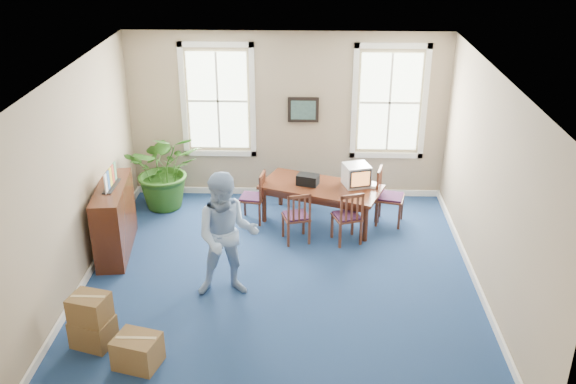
{
  "coord_description": "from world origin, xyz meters",
  "views": [
    {
      "loc": [
        0.39,
        -8.32,
        5.36
      ],
      "look_at": [
        0.1,
        0.6,
        1.25
      ],
      "focal_mm": 40.0,
      "sensor_mm": 36.0,
      "label": 1
    }
  ],
  "objects_px": {
    "conference_table": "(321,204)",
    "potted_plant": "(165,169)",
    "cardboard_boxes": "(108,315)",
    "crt_tv": "(356,175)",
    "man": "(227,236)",
    "chair_near_left": "(296,216)",
    "credenza": "(114,217)"
  },
  "relations": [
    {
      "from": "chair_near_left",
      "to": "man",
      "type": "xyz_separation_m",
      "value": [
        -0.96,
        -1.63,
        0.49
      ]
    },
    {
      "from": "man",
      "to": "credenza",
      "type": "bearing_deg",
      "value": 143.08
    },
    {
      "from": "man",
      "to": "cardboard_boxes",
      "type": "bearing_deg",
      "value": -147.07
    },
    {
      "from": "chair_near_left",
      "to": "cardboard_boxes",
      "type": "relative_size",
      "value": 0.69
    },
    {
      "from": "conference_table",
      "to": "man",
      "type": "relative_size",
      "value": 1.09
    },
    {
      "from": "man",
      "to": "potted_plant",
      "type": "height_order",
      "value": "man"
    },
    {
      "from": "conference_table",
      "to": "credenza",
      "type": "xyz_separation_m",
      "value": [
        -3.39,
        -1.15,
        0.26
      ]
    },
    {
      "from": "credenza",
      "to": "cardboard_boxes",
      "type": "relative_size",
      "value": 1.14
    },
    {
      "from": "conference_table",
      "to": "potted_plant",
      "type": "bearing_deg",
      "value": -170.01
    },
    {
      "from": "crt_tv",
      "to": "potted_plant",
      "type": "distance_m",
      "value": 3.55
    },
    {
      "from": "crt_tv",
      "to": "cardboard_boxes",
      "type": "bearing_deg",
      "value": -150.56
    },
    {
      "from": "conference_table",
      "to": "potted_plant",
      "type": "xyz_separation_m",
      "value": [
        -2.89,
        0.55,
        0.41
      ]
    },
    {
      "from": "chair_near_left",
      "to": "potted_plant",
      "type": "xyz_separation_m",
      "value": [
        -2.46,
        1.27,
        0.29
      ]
    },
    {
      "from": "chair_near_left",
      "to": "conference_table",
      "type": "bearing_deg",
      "value": -137.15
    },
    {
      "from": "crt_tv",
      "to": "man",
      "type": "bearing_deg",
      "value": -146.56
    },
    {
      "from": "conference_table",
      "to": "cardboard_boxes",
      "type": "bearing_deg",
      "value": -108.0
    },
    {
      "from": "conference_table",
      "to": "chair_near_left",
      "type": "relative_size",
      "value": 2.22
    },
    {
      "from": "crt_tv",
      "to": "chair_near_left",
      "type": "bearing_deg",
      "value": -160.5
    },
    {
      "from": "credenza",
      "to": "potted_plant",
      "type": "xyz_separation_m",
      "value": [
        0.5,
        1.71,
        0.15
      ]
    },
    {
      "from": "potted_plant",
      "to": "conference_table",
      "type": "bearing_deg",
      "value": -10.82
    },
    {
      "from": "crt_tv",
      "to": "potted_plant",
      "type": "bearing_deg",
      "value": 155.29
    },
    {
      "from": "man",
      "to": "credenza",
      "type": "height_order",
      "value": "man"
    },
    {
      "from": "crt_tv",
      "to": "chair_near_left",
      "type": "distance_m",
      "value": 1.37
    },
    {
      "from": "potted_plant",
      "to": "cardboard_boxes",
      "type": "xyz_separation_m",
      "value": [
        0.07,
        -4.07,
        -0.38
      ]
    },
    {
      "from": "crt_tv",
      "to": "cardboard_boxes",
      "type": "distance_m",
      "value": 4.98
    },
    {
      "from": "man",
      "to": "potted_plant",
      "type": "xyz_separation_m",
      "value": [
        -1.5,
        2.89,
        -0.19
      ]
    },
    {
      "from": "cardboard_boxes",
      "to": "potted_plant",
      "type": "bearing_deg",
      "value": 90.94
    },
    {
      "from": "credenza",
      "to": "potted_plant",
      "type": "height_order",
      "value": "potted_plant"
    },
    {
      "from": "conference_table",
      "to": "credenza",
      "type": "height_order",
      "value": "credenza"
    },
    {
      "from": "conference_table",
      "to": "cardboard_boxes",
      "type": "relative_size",
      "value": 1.54
    },
    {
      "from": "cardboard_boxes",
      "to": "crt_tv",
      "type": "bearing_deg",
      "value": 45.96
    },
    {
      "from": "conference_table",
      "to": "chair_near_left",
      "type": "bearing_deg",
      "value": -100.16
    }
  ]
}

